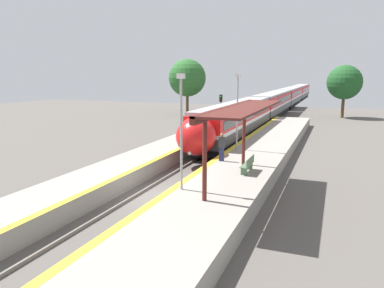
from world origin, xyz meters
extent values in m
plane|color=#56514C|center=(0.00, 0.00, 0.00)|extent=(120.00, 120.00, 0.00)
cube|color=slate|center=(-0.72, 0.00, 0.07)|extent=(0.08, 90.00, 0.15)
cube|color=slate|center=(0.72, 0.00, 0.07)|extent=(0.08, 90.00, 0.15)
cube|color=black|center=(0.00, 17.92, 0.61)|extent=(2.49, 18.84, 0.77)
cube|color=#38383D|center=(0.00, 17.92, 1.42)|extent=(2.83, 20.47, 0.85)
cube|color=white|center=(0.00, 17.92, 1.99)|extent=(2.85, 20.47, 0.29)
cube|color=red|center=(0.00, 17.92, 2.77)|extent=(2.83, 20.47, 1.28)
cube|color=black|center=(0.00, 17.92, 2.71)|extent=(2.86, 18.84, 0.70)
cube|color=#9E9EA3|center=(0.00, 17.92, 3.56)|extent=(2.55, 20.47, 0.30)
cylinder|color=black|center=(-0.72, 10.47, 0.47)|extent=(0.12, 0.95, 0.95)
cylinder|color=black|center=(0.72, 10.47, 0.47)|extent=(0.12, 0.95, 0.95)
cylinder|color=black|center=(-0.72, 12.67, 0.47)|extent=(0.12, 0.95, 0.95)
cylinder|color=black|center=(0.72, 12.67, 0.47)|extent=(0.12, 0.95, 0.95)
cylinder|color=black|center=(-0.72, 23.16, 0.47)|extent=(0.12, 0.95, 0.95)
cylinder|color=black|center=(0.72, 23.16, 0.47)|extent=(0.12, 0.95, 0.95)
cylinder|color=black|center=(-0.72, 25.36, 0.47)|extent=(0.12, 0.95, 0.95)
cylinder|color=black|center=(0.72, 25.36, 0.47)|extent=(0.12, 0.95, 0.95)
ellipsoid|color=red|center=(0.00, 6.61, 2.20)|extent=(2.72, 3.22, 2.66)
ellipsoid|color=black|center=(0.00, 6.20, 2.64)|extent=(1.98, 1.88, 1.35)
sphere|color=#F9F4CC|center=(0.00, 5.40, 1.24)|extent=(0.24, 0.24, 0.24)
cube|color=black|center=(0.00, 39.19, 0.61)|extent=(2.49, 18.84, 0.77)
cube|color=#38383D|center=(0.00, 39.19, 1.42)|extent=(2.83, 20.47, 0.85)
cube|color=white|center=(0.00, 39.19, 1.99)|extent=(2.85, 20.47, 0.29)
cube|color=red|center=(0.00, 39.19, 2.77)|extent=(2.83, 20.47, 1.28)
cube|color=black|center=(0.00, 39.19, 2.71)|extent=(2.86, 18.84, 0.70)
cube|color=#9E9EA3|center=(0.00, 39.19, 3.56)|extent=(2.55, 20.47, 0.30)
cylinder|color=black|center=(-0.72, 31.74, 0.47)|extent=(0.12, 0.95, 0.95)
cylinder|color=black|center=(0.72, 31.74, 0.47)|extent=(0.12, 0.95, 0.95)
cylinder|color=black|center=(-0.72, 33.94, 0.47)|extent=(0.12, 0.95, 0.95)
cylinder|color=black|center=(0.72, 33.94, 0.47)|extent=(0.12, 0.95, 0.95)
cylinder|color=black|center=(-0.72, 44.44, 0.47)|extent=(0.12, 0.95, 0.95)
cylinder|color=black|center=(0.72, 44.44, 0.47)|extent=(0.12, 0.95, 0.95)
cylinder|color=black|center=(-0.72, 46.64, 0.47)|extent=(0.12, 0.95, 0.95)
cylinder|color=black|center=(0.72, 46.64, 0.47)|extent=(0.12, 0.95, 0.95)
cube|color=black|center=(0.00, 60.46, 0.61)|extent=(2.49, 18.84, 0.77)
cube|color=#38383D|center=(0.00, 60.46, 1.42)|extent=(2.83, 20.47, 0.85)
cube|color=white|center=(0.00, 60.46, 1.99)|extent=(2.85, 20.47, 0.29)
cube|color=red|center=(0.00, 60.46, 2.77)|extent=(2.83, 20.47, 1.28)
cube|color=black|center=(0.00, 60.46, 2.71)|extent=(2.86, 18.84, 0.70)
cube|color=#9E9EA3|center=(0.00, 60.46, 3.56)|extent=(2.55, 20.47, 0.30)
cylinder|color=black|center=(-0.72, 53.02, 0.47)|extent=(0.12, 0.95, 0.95)
cylinder|color=black|center=(0.72, 53.02, 0.47)|extent=(0.12, 0.95, 0.95)
cylinder|color=black|center=(-0.72, 55.22, 0.47)|extent=(0.12, 0.95, 0.95)
cylinder|color=black|center=(0.72, 55.22, 0.47)|extent=(0.12, 0.95, 0.95)
cylinder|color=black|center=(-0.72, 65.71, 0.47)|extent=(0.12, 0.95, 0.95)
cylinder|color=black|center=(0.72, 65.71, 0.47)|extent=(0.12, 0.95, 0.95)
cylinder|color=black|center=(-0.72, 67.91, 0.47)|extent=(0.12, 0.95, 0.95)
cylinder|color=black|center=(0.72, 67.91, 0.47)|extent=(0.12, 0.95, 0.95)
cube|color=black|center=(0.00, 81.74, 0.61)|extent=(2.49, 18.84, 0.77)
cube|color=#38383D|center=(0.00, 81.74, 1.42)|extent=(2.83, 20.47, 0.85)
cube|color=white|center=(0.00, 81.74, 1.99)|extent=(2.85, 20.47, 0.29)
cube|color=red|center=(0.00, 81.74, 2.77)|extent=(2.83, 20.47, 1.28)
cube|color=black|center=(0.00, 81.74, 2.71)|extent=(2.86, 18.84, 0.70)
cube|color=#9E9EA3|center=(0.00, 81.74, 3.56)|extent=(2.55, 20.47, 0.30)
cylinder|color=black|center=(-0.72, 74.29, 0.47)|extent=(0.12, 0.95, 0.95)
cylinder|color=black|center=(0.72, 74.29, 0.47)|extent=(0.12, 0.95, 0.95)
cylinder|color=black|center=(-0.72, 76.49, 0.47)|extent=(0.12, 0.95, 0.95)
cylinder|color=black|center=(0.72, 76.49, 0.47)|extent=(0.12, 0.95, 0.95)
cylinder|color=black|center=(-0.72, 86.98, 0.47)|extent=(0.12, 0.95, 0.95)
cylinder|color=black|center=(0.72, 86.98, 0.47)|extent=(0.12, 0.95, 0.95)
cylinder|color=black|center=(-0.72, 89.18, 0.47)|extent=(0.12, 0.95, 0.95)
cylinder|color=black|center=(0.72, 89.18, 0.47)|extent=(0.12, 0.95, 0.95)
cube|color=gray|center=(3.72, 0.00, 0.48)|extent=(4.20, 64.00, 0.97)
cube|color=yellow|center=(1.82, 0.00, 0.97)|extent=(0.40, 64.00, 0.01)
cube|color=gray|center=(-3.23, 0.00, 0.48)|extent=(3.23, 64.00, 0.97)
cube|color=yellow|center=(-1.82, 0.00, 0.97)|extent=(0.40, 64.00, 0.01)
cube|color=#4C6B4C|center=(4.43, 2.31, 1.18)|extent=(0.36, 0.06, 0.42)
cube|color=#4C6B4C|center=(4.43, 3.63, 1.18)|extent=(0.36, 0.06, 0.42)
cube|color=#4C6B4C|center=(4.43, 2.97, 1.40)|extent=(0.44, 1.77, 0.03)
cube|color=#4C6B4C|center=(4.63, 2.97, 1.64)|extent=(0.04, 1.77, 0.44)
cube|color=navy|center=(2.29, 5.14, 1.40)|extent=(0.28, 0.20, 0.87)
cube|color=#333338|center=(2.29, 5.14, 2.18)|extent=(0.36, 0.22, 0.69)
sphere|color=#936B4C|center=(2.29, 5.14, 2.64)|extent=(0.23, 0.23, 0.23)
cylinder|color=#59595E|center=(-1.93, 18.76, 1.85)|extent=(0.14, 0.14, 3.71)
cube|color=black|center=(-1.93, 18.76, 4.06)|extent=(0.28, 0.20, 0.70)
sphere|color=#1ED833|center=(-1.93, 18.65, 4.23)|extent=(0.14, 0.14, 0.14)
sphere|color=#330A0A|center=(-1.93, 18.65, 3.89)|extent=(0.14, 0.14, 0.14)
cylinder|color=#9E9EA3|center=(2.23, -1.29, 3.59)|extent=(0.12, 0.12, 5.25)
cube|color=silver|center=(2.23, -1.29, 6.34)|extent=(0.36, 0.20, 0.24)
cylinder|color=#9E9EA3|center=(2.23, 9.15, 3.59)|extent=(0.12, 0.12, 5.25)
cube|color=silver|center=(2.23, 9.15, 6.34)|extent=(0.36, 0.20, 0.24)
cylinder|color=#511E19|center=(3.80, -2.43, 2.76)|extent=(0.20, 0.20, 3.59)
cylinder|color=#511E19|center=(3.80, 4.75, 2.76)|extent=(0.20, 0.20, 3.59)
cube|color=#511E19|center=(3.80, 1.16, 4.66)|extent=(0.24, 10.18, 0.36)
cube|color=#511E19|center=(4.70, 1.16, 4.78)|extent=(2.00, 10.18, 0.10)
cylinder|color=brown|center=(-13.56, 38.64, 1.73)|extent=(0.44, 0.44, 3.46)
sphere|color=#286028|center=(-13.56, 38.64, 5.83)|extent=(5.92, 5.92, 5.92)
cylinder|color=brown|center=(9.72, 42.79, 1.61)|extent=(0.44, 0.44, 3.22)
sphere|color=#1E5123|center=(9.72, 42.79, 5.24)|extent=(5.05, 5.05, 5.05)
camera|label=1|loc=(8.97, -17.23, 6.43)|focal=35.00mm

